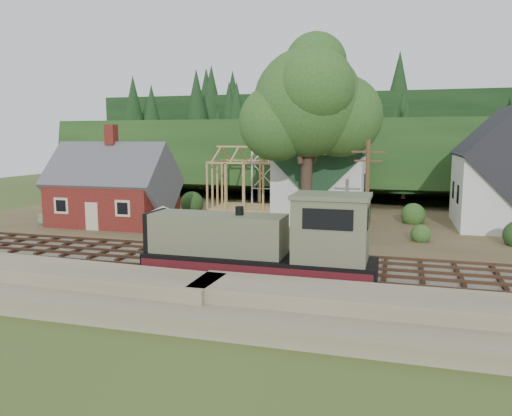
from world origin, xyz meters
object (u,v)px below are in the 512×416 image
(car_green, at_px, (61,218))
(patio_set, at_px, (163,210))
(car_blue, at_px, (230,229))
(locomotive, at_px, (266,246))

(car_green, relative_size, patio_set, 1.65)
(car_blue, distance_m, patio_set, 5.76)
(patio_set, bearing_deg, car_blue, 6.33)
(locomotive, distance_m, patio_set, 15.47)
(locomotive, xyz_separation_m, patio_set, (-11.44, 10.41, 0.10))
(car_green, bearing_deg, car_blue, -96.02)
(locomotive, xyz_separation_m, car_green, (-22.52, 12.16, -1.27))
(car_blue, xyz_separation_m, patio_set, (-5.55, -0.62, 1.38))
(locomotive, relative_size, car_green, 3.24)
(locomotive, relative_size, patio_set, 5.34)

